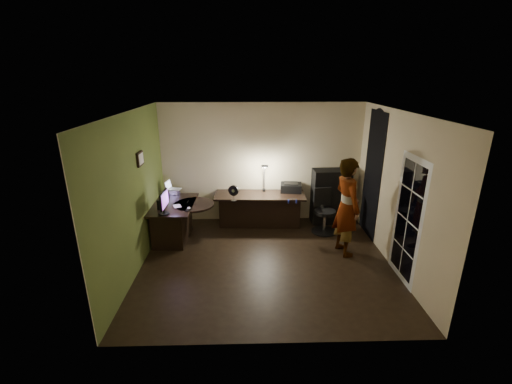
{
  "coord_description": "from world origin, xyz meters",
  "views": [
    {
      "loc": [
        -0.33,
        -5.5,
        3.27
      ],
      "look_at": [
        -0.15,
        1.05,
        1.0
      ],
      "focal_mm": 24.0,
      "sensor_mm": 36.0,
      "label": 1
    }
  ],
  "objects_px": {
    "cabinet": "(330,196)",
    "office_chair": "(325,212)",
    "desk_right": "(260,210)",
    "monitor": "(163,206)",
    "desk_left": "(175,221)",
    "person": "(347,207)"
  },
  "relations": [
    {
      "from": "desk_left",
      "to": "cabinet",
      "type": "distance_m",
      "value": 3.49
    },
    {
      "from": "person",
      "to": "desk_right",
      "type": "bearing_deg",
      "value": 36.3
    },
    {
      "from": "desk_right",
      "to": "cabinet",
      "type": "distance_m",
      "value": 1.65
    },
    {
      "from": "cabinet",
      "to": "person",
      "type": "bearing_deg",
      "value": -93.91
    },
    {
      "from": "cabinet",
      "to": "person",
      "type": "distance_m",
      "value": 1.47
    },
    {
      "from": "monitor",
      "to": "desk_left",
      "type": "bearing_deg",
      "value": 84.79
    },
    {
      "from": "desk_left",
      "to": "desk_right",
      "type": "height_order",
      "value": "desk_left"
    },
    {
      "from": "cabinet",
      "to": "office_chair",
      "type": "bearing_deg",
      "value": -114.68
    },
    {
      "from": "monitor",
      "to": "person",
      "type": "relative_size",
      "value": 0.26
    },
    {
      "from": "cabinet",
      "to": "monitor",
      "type": "distance_m",
      "value": 3.71
    },
    {
      "from": "office_chair",
      "to": "person",
      "type": "relative_size",
      "value": 0.51
    },
    {
      "from": "office_chair",
      "to": "person",
      "type": "height_order",
      "value": "person"
    },
    {
      "from": "office_chair",
      "to": "desk_right",
      "type": "bearing_deg",
      "value": 155.4
    },
    {
      "from": "desk_right",
      "to": "office_chair",
      "type": "height_order",
      "value": "office_chair"
    },
    {
      "from": "cabinet",
      "to": "monitor",
      "type": "relative_size",
      "value": 2.58
    },
    {
      "from": "desk_right",
      "to": "person",
      "type": "bearing_deg",
      "value": -36.99
    },
    {
      "from": "desk_right",
      "to": "monitor",
      "type": "relative_size",
      "value": 4.09
    },
    {
      "from": "monitor",
      "to": "person",
      "type": "xyz_separation_m",
      "value": [
        3.41,
        -0.14,
        -0.01
      ]
    },
    {
      "from": "desk_right",
      "to": "cabinet",
      "type": "xyz_separation_m",
      "value": [
        1.62,
        0.16,
        0.25
      ]
    },
    {
      "from": "monitor",
      "to": "office_chair",
      "type": "xyz_separation_m",
      "value": [
        3.23,
        0.75,
        -0.47
      ]
    },
    {
      "from": "desk_left",
      "to": "cabinet",
      "type": "bearing_deg",
      "value": 14.26
    },
    {
      "from": "desk_left",
      "to": "office_chair",
      "type": "xyz_separation_m",
      "value": [
        3.17,
        0.22,
        0.09
      ]
    }
  ]
}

